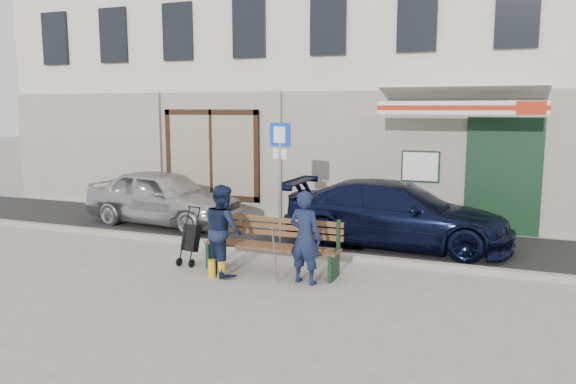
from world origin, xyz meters
The scene contains 11 objects.
ground centered at (0.00, 0.00, 0.00)m, with size 80.00×80.00×0.00m, color #9E9991.
asphalt_lane centered at (0.00, 3.10, 0.01)m, with size 60.00×3.20×0.01m, color #282828.
curb centered at (0.00, 1.50, 0.06)m, with size 60.00×0.18×0.12m, color #9E9384.
building centered at (0.01, 8.45, 4.97)m, with size 20.00×8.27×10.00m.
car_silver centered at (-3.47, 2.96, 0.67)m, with size 1.59×3.95×1.35m, color #B8B8BD.
car_navy centered at (2.14, 2.93, 0.66)m, with size 1.86×4.57×1.33m, color black.
parking_sign centered at (0.00, 1.91, 1.67)m, with size 0.46×0.12×2.51m.
bench centered at (0.45, 0.32, 0.46)m, with size 2.40×1.17×0.98m.
man centered at (1.24, -0.07, 0.76)m, with size 0.55×0.36×1.51m, color #141C38.
woman centered at (-0.21, -0.12, 0.77)m, with size 0.75×0.58×1.54m, color #131B35.
stroller centered at (-1.06, 0.23, 0.46)m, with size 0.34×0.45×1.03m.
Camera 1 is at (4.21, -8.29, 2.82)m, focal length 35.00 mm.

